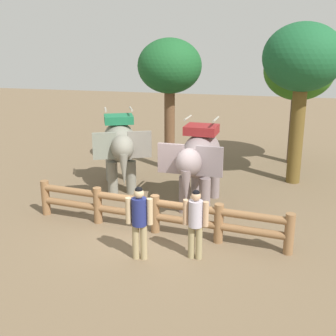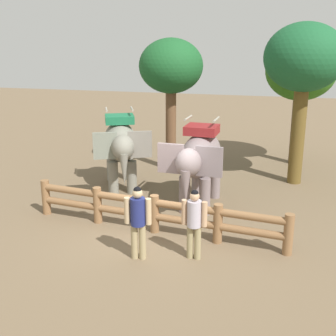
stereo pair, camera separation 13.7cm
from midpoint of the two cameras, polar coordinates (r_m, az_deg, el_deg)
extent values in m
plane|color=brown|center=(11.90, -2.26, -8.66)|extent=(60.00, 60.00, 0.00)
cylinder|color=brown|center=(13.53, -15.90, -3.72)|extent=(0.24, 0.24, 1.05)
cylinder|color=brown|center=(12.60, -9.43, -4.81)|extent=(0.24, 0.24, 1.05)
cylinder|color=brown|center=(11.86, -2.02, -5.98)|extent=(0.24, 0.24, 1.05)
cylinder|color=brown|center=(11.34, 6.25, -7.17)|extent=(0.24, 0.24, 1.05)
cylinder|color=brown|center=(11.09, 15.15, -8.27)|extent=(0.24, 0.24, 1.05)
cylinder|color=brown|center=(11.89, -2.02, -6.31)|extent=(7.00, 1.02, 0.20)
cylinder|color=brown|center=(11.74, -2.04, -4.52)|extent=(7.00, 1.02, 0.20)
cylinder|color=gray|center=(14.82, -5.08, -1.18)|extent=(0.34, 0.34, 1.13)
cylinder|color=gray|center=(14.78, -7.47, -1.30)|extent=(0.34, 0.34, 1.13)
cylinder|color=gray|center=(16.27, -5.55, 0.44)|extent=(0.34, 0.34, 1.13)
cylinder|color=gray|center=(16.24, -7.74, 0.34)|extent=(0.34, 0.34, 1.13)
ellipsoid|color=gray|center=(15.25, -6.60, 3.41)|extent=(2.07, 2.78, 1.32)
ellipsoid|color=gray|center=(13.75, -6.22, 2.67)|extent=(1.00, 1.07, 0.80)
cube|color=gray|center=(13.89, -4.00, 3.07)|extent=(0.73, 0.41, 0.85)
cube|color=gray|center=(13.82, -8.52, 2.86)|extent=(0.73, 0.41, 0.85)
cone|color=gray|center=(13.64, -6.05, -0.25)|extent=(0.30, 0.30, 1.03)
cube|color=#1C6F45|center=(15.09, -6.70, 6.33)|extent=(1.22, 1.16, 0.26)
cylinder|color=#A59E8C|center=(15.06, -5.09, 7.67)|extent=(0.37, 0.72, 0.07)
cylinder|color=#A59E8C|center=(15.01, -8.40, 7.53)|extent=(0.37, 0.72, 0.07)
cylinder|color=gray|center=(13.04, 4.49, -3.69)|extent=(0.34, 0.34, 1.13)
cylinder|color=gray|center=(13.18, 1.86, -3.43)|extent=(0.34, 0.34, 1.13)
cylinder|color=gray|center=(14.45, 5.81, -1.68)|extent=(0.34, 0.34, 1.13)
cylinder|color=gray|center=(14.57, 3.42, -1.46)|extent=(0.34, 0.34, 1.13)
ellipsoid|color=gray|center=(13.49, 4.01, 1.72)|extent=(1.25, 2.58, 1.31)
ellipsoid|color=gray|center=(12.05, 2.41, 0.72)|extent=(0.76, 0.88, 0.80)
cube|color=slate|center=(12.01, 5.06, 0.85)|extent=(0.75, 0.15, 0.84)
cube|color=slate|center=(12.27, 0.07, 1.26)|extent=(0.75, 0.15, 0.84)
cone|color=gray|center=(11.97, 2.02, -2.61)|extent=(0.30, 0.30, 1.03)
cube|color=maroon|center=(13.31, 4.08, 5.00)|extent=(1.00, 0.89, 0.26)
cylinder|color=#A59E8C|center=(13.16, 5.95, 6.31)|extent=(0.10, 0.76, 0.07)
cylinder|color=#A59E8C|center=(13.35, 2.30, 6.53)|extent=(0.10, 0.76, 0.07)
cylinder|color=tan|center=(10.54, -3.54, -9.58)|extent=(0.17, 0.17, 0.87)
cylinder|color=tan|center=(10.57, -4.59, -9.52)|extent=(0.17, 0.17, 0.87)
cylinder|color=navy|center=(10.24, -4.15, -5.69)|extent=(0.39, 0.39, 0.67)
cylinder|color=tan|center=(10.19, -2.76, -5.68)|extent=(0.14, 0.14, 0.63)
cylinder|color=tan|center=(10.28, -5.53, -5.53)|extent=(0.14, 0.14, 0.63)
sphere|color=tan|center=(10.08, -4.21, -3.31)|extent=(0.24, 0.24, 0.24)
sphere|color=black|center=(10.05, -4.21, -2.95)|extent=(0.19, 0.19, 0.19)
cylinder|color=#9A8B60|center=(10.55, 3.66, -9.66)|extent=(0.16, 0.16, 0.83)
cylinder|color=#9A8B60|center=(10.59, 2.68, -9.55)|extent=(0.16, 0.16, 0.83)
cylinder|color=#B6AEBD|center=(10.27, 3.24, -5.94)|extent=(0.35, 0.35, 0.64)
cylinder|color=tan|center=(10.22, 4.55, -5.99)|extent=(0.14, 0.14, 0.60)
cylinder|color=tan|center=(10.31, 1.94, -5.72)|extent=(0.14, 0.14, 0.60)
sphere|color=tan|center=(10.11, 3.28, -3.68)|extent=(0.23, 0.23, 0.23)
sphere|color=black|center=(10.09, 3.28, -3.34)|extent=(0.18, 0.18, 0.18)
cylinder|color=brown|center=(18.85, 15.90, 5.14)|extent=(0.43, 0.43, 3.05)
ellipsoid|color=#2D6A1B|center=(18.55, 16.47, 12.08)|extent=(2.78, 2.78, 2.37)
cylinder|color=brown|center=(17.23, -0.02, 5.30)|extent=(0.41, 0.41, 3.38)
ellipsoid|color=#1A5527|center=(16.92, -0.03, 13.14)|extent=(2.42, 2.42, 2.06)
cylinder|color=brown|center=(16.20, 16.15, 4.46)|extent=(0.49, 0.49, 3.69)
ellipsoid|color=#1A562E|center=(15.88, 16.92, 13.64)|extent=(2.72, 2.72, 2.32)
camera|label=1|loc=(0.07, -90.30, -0.09)|focal=46.88mm
camera|label=2|loc=(0.07, 89.70, 0.09)|focal=46.88mm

